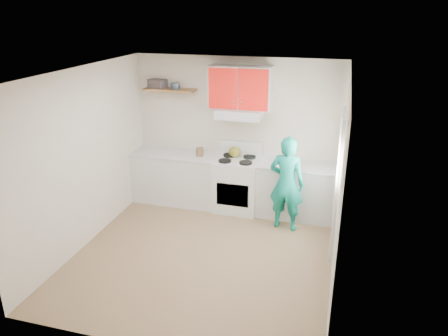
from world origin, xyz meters
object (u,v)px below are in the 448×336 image
(tin, at_px, (175,86))
(crock, at_px, (200,152))
(stove, at_px, (237,185))
(person, at_px, (287,184))
(kettle, at_px, (235,152))

(tin, bearing_deg, crock, -17.39)
(crock, bearing_deg, tin, 162.61)
(stove, relative_size, tin, 5.60)
(crock, bearing_deg, person, -16.87)
(stove, height_order, crock, crock)
(kettle, xyz_separation_m, person, (0.99, -0.59, -0.24))
(tin, distance_m, kettle, 1.52)
(stove, relative_size, kettle, 4.35)
(stove, height_order, tin, tin)
(kettle, bearing_deg, crock, -178.37)
(kettle, bearing_deg, tin, 169.27)
(kettle, height_order, person, person)
(tin, bearing_deg, stove, -8.52)
(kettle, relative_size, crock, 1.33)
(tin, distance_m, crock, 1.21)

